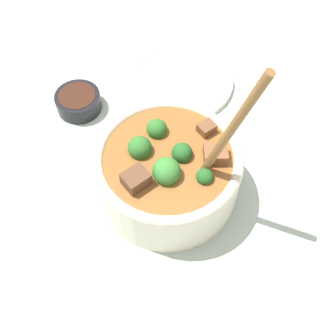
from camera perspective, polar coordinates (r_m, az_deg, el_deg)
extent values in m
plane|color=#ADBCAD|center=(0.71, 0.00, -2.92)|extent=(4.00, 4.00, 0.00)
cylinder|color=beige|center=(0.67, 0.00, -0.88)|extent=(0.23, 0.23, 0.09)
torus|color=beige|center=(0.63, 0.00, 1.41)|extent=(0.23, 0.23, 0.02)
cylinder|color=brown|center=(0.66, 0.00, -0.01)|extent=(0.20, 0.20, 0.06)
sphere|color=#2D6B28|center=(0.66, -1.53, 5.32)|extent=(0.03, 0.03, 0.03)
cylinder|color=#6B9956|center=(0.67, -1.48, 4.08)|extent=(0.01, 0.01, 0.01)
sphere|color=#2D6B28|center=(0.63, -3.80, 2.86)|extent=(0.04, 0.04, 0.04)
cylinder|color=#6B9956|center=(0.66, -3.67, 1.50)|extent=(0.01, 0.01, 0.02)
sphere|color=#387F33|center=(0.61, -0.19, -0.46)|extent=(0.04, 0.04, 0.04)
cylinder|color=#6B9956|center=(0.63, -0.18, -1.95)|extent=(0.01, 0.01, 0.02)
sphere|color=#235B23|center=(0.63, 1.92, 2.05)|extent=(0.03, 0.03, 0.03)
cylinder|color=#6B9956|center=(0.65, 1.86, 0.88)|extent=(0.01, 0.01, 0.01)
sphere|color=#235B23|center=(0.61, 5.00, -1.16)|extent=(0.03, 0.03, 0.03)
cylinder|color=#6B9956|center=(0.62, 4.88, -2.04)|extent=(0.01, 0.01, 0.01)
cube|color=brown|center=(0.60, -4.35, -1.62)|extent=(0.05, 0.05, 0.03)
cube|color=brown|center=(0.66, 5.24, 5.30)|extent=(0.03, 0.03, 0.02)
cube|color=brown|center=(0.63, 6.42, 1.70)|extent=(0.04, 0.04, 0.03)
ellipsoid|color=brown|center=(0.63, 4.74, -0.42)|extent=(0.04, 0.03, 0.01)
cylinder|color=brown|center=(0.53, 8.45, 5.00)|extent=(0.02, 0.07, 0.22)
cylinder|color=black|center=(0.83, -12.03, 8.77)|extent=(0.09, 0.09, 0.03)
cylinder|color=#381E14|center=(0.82, -12.18, 9.33)|extent=(0.07, 0.07, 0.01)
cylinder|color=white|center=(0.86, 1.79, 11.71)|extent=(0.21, 0.21, 0.01)
torus|color=white|center=(0.86, 1.80, 11.99)|extent=(0.20, 0.20, 0.01)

